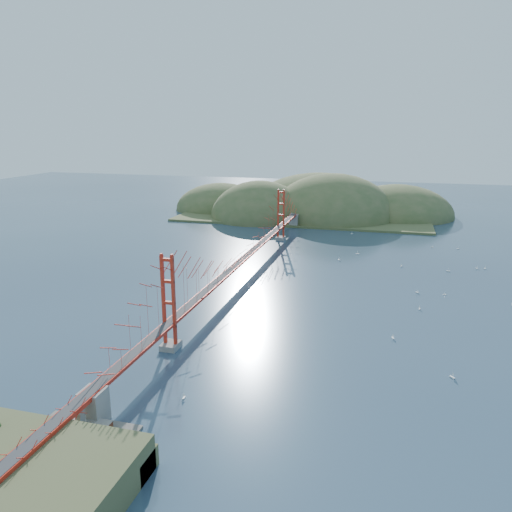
% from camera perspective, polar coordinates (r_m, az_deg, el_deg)
% --- Properties ---
extents(ground, '(320.00, 320.00, 0.00)m').
position_cam_1_polar(ground, '(87.69, -1.47, -2.38)').
color(ground, '#293E52').
rests_on(ground, ground).
extents(bridge, '(2.20, 94.40, 12.00)m').
position_cam_1_polar(bridge, '(86.05, -1.46, 2.12)').
color(bridge, gray).
rests_on(bridge, ground).
extents(approach_viaduct, '(1.40, 12.00, 3.38)m').
position_cam_1_polar(approach_viaduct, '(44.04, -22.54, -18.56)').
color(approach_viaduct, red).
rests_on(approach_viaduct, ground).
extents(promontory, '(9.00, 6.00, 0.24)m').
position_cam_1_polar(promontory, '(47.57, -19.62, -19.04)').
color(promontory, '#59544C').
rests_on(promontory, ground).
extents(fort, '(3.70, 2.30, 1.75)m').
position_cam_1_polar(fort, '(47.55, -18.76, -18.20)').
color(fort, brown).
rests_on(fort, ground).
extents(far_headlands, '(84.00, 58.00, 25.00)m').
position_cam_1_polar(far_headlands, '(152.52, 6.82, 4.95)').
color(far_headlands, olive).
rests_on(far_headlands, ground).
extents(sailboat_12, '(0.58, 0.56, 0.65)m').
position_cam_1_polar(sailboat_12, '(124.01, 10.91, 2.57)').
color(sailboat_12, white).
rests_on(sailboat_12, ground).
extents(sailboat_4, '(0.49, 0.53, 0.60)m').
position_cam_1_polar(sailboat_4, '(97.79, 16.29, -1.07)').
color(sailboat_4, white).
rests_on(sailboat_4, ground).
extents(sailboat_16, '(0.66, 0.66, 0.69)m').
position_cam_1_polar(sailboat_16, '(83.39, 17.93, -3.93)').
color(sailboat_16, white).
rests_on(sailboat_16, ground).
extents(sailboat_0, '(0.59, 0.63, 0.71)m').
position_cam_1_polar(sailboat_0, '(65.45, 15.37, -8.95)').
color(sailboat_0, white).
rests_on(sailboat_0, ground).
extents(sailboat_6, '(0.70, 0.70, 0.73)m').
position_cam_1_polar(sailboat_6, '(58.02, 21.53, -12.69)').
color(sailboat_6, white).
rests_on(sailboat_6, ground).
extents(sailboat_8, '(0.55, 0.54, 0.62)m').
position_cam_1_polar(sailboat_8, '(114.85, 19.51, 0.99)').
color(sailboat_8, white).
rests_on(sailboat_8, ground).
extents(sailboat_1, '(0.68, 0.68, 0.71)m').
position_cam_1_polar(sailboat_1, '(99.50, 9.48, -0.39)').
color(sailboat_1, white).
rests_on(sailboat_1, ground).
extents(sailboat_7, '(0.64, 0.56, 0.73)m').
position_cam_1_polar(sailboat_7, '(97.17, 21.10, -1.57)').
color(sailboat_7, white).
rests_on(sailboat_7, ground).
extents(sailboat_3, '(0.62, 0.54, 0.70)m').
position_cam_1_polar(sailboat_3, '(104.96, 11.52, 0.31)').
color(sailboat_3, white).
rests_on(sailboat_3, ground).
extents(sailboat_15, '(0.56, 0.57, 0.64)m').
position_cam_1_polar(sailboat_15, '(100.97, 23.90, -1.27)').
color(sailboat_15, white).
rests_on(sailboat_15, ground).
extents(sailboat_2, '(0.49, 0.42, 0.57)m').
position_cam_1_polar(sailboat_2, '(83.89, 20.76, -4.09)').
color(sailboat_2, white).
rests_on(sailboat_2, ground).
extents(sailboat_14, '(0.49, 0.56, 0.64)m').
position_cam_1_polar(sailboat_14, '(76.28, 18.19, -5.72)').
color(sailboat_14, white).
rests_on(sailboat_14, ground).
extents(sailboat_10, '(0.43, 0.53, 0.63)m').
position_cam_1_polar(sailboat_10, '(51.15, -8.24, -15.66)').
color(sailboat_10, white).
rests_on(sailboat_10, ground).
extents(sailboat_17, '(0.62, 0.60, 0.70)m').
position_cam_1_polar(sailboat_17, '(115.36, 22.09, 0.82)').
color(sailboat_17, white).
rests_on(sailboat_17, ground).
extents(sailboat_extra_0, '(0.57, 0.57, 0.60)m').
position_cam_1_polar(sailboat_extra_0, '(101.44, 24.71, -1.29)').
color(sailboat_extra_0, white).
rests_on(sailboat_extra_0, ground).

